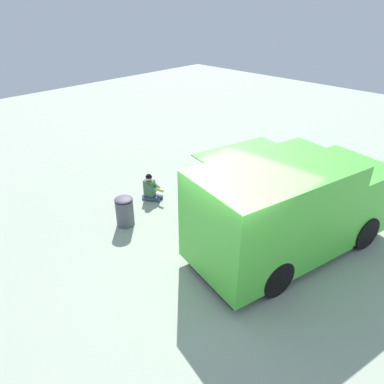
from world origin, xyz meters
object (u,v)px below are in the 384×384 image
(food_truck, at_px, (290,211))
(person_customer, at_px, (151,190))
(trash_bin, at_px, (125,211))
(planter_flowering_near, at_px, (229,160))

(food_truck, bearing_deg, person_customer, 8.48)
(trash_bin, bearing_deg, person_customer, -66.89)
(person_customer, bearing_deg, trash_bin, 113.11)
(food_truck, height_order, planter_flowering_near, food_truck)
(person_customer, bearing_deg, planter_flowering_near, -95.43)
(person_customer, height_order, trash_bin, trash_bin)
(food_truck, distance_m, trash_bin, 4.39)
(person_customer, xyz_separation_m, trash_bin, (-0.61, 1.42, 0.12))
(planter_flowering_near, xyz_separation_m, trash_bin, (-0.28, 4.87, 0.09))
(food_truck, height_order, trash_bin, food_truck)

